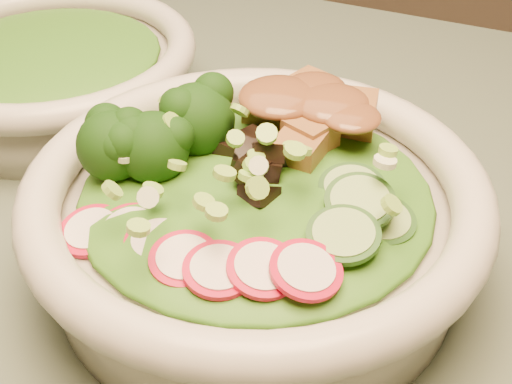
% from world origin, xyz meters
% --- Properties ---
extents(dining_table, '(1.20, 0.80, 0.75)m').
position_xyz_m(dining_table, '(0.00, 0.00, 0.64)').
color(dining_table, black).
rests_on(dining_table, ground).
extents(salad_bowl, '(0.28, 0.28, 0.08)m').
position_xyz_m(salad_bowl, '(0.02, -0.03, 0.79)').
color(salad_bowl, beige).
rests_on(salad_bowl, dining_table).
extents(side_bowl, '(0.24, 0.24, 0.07)m').
position_xyz_m(side_bowl, '(-0.22, 0.08, 0.79)').
color(side_bowl, beige).
rests_on(side_bowl, dining_table).
extents(lettuce_bed, '(0.21, 0.21, 0.02)m').
position_xyz_m(lettuce_bed, '(0.02, -0.03, 0.81)').
color(lettuce_bed, '#275F14').
rests_on(lettuce_bed, salad_bowl).
extents(side_lettuce, '(0.16, 0.16, 0.02)m').
position_xyz_m(side_lettuce, '(-0.22, 0.08, 0.80)').
color(side_lettuce, '#275F14').
rests_on(side_lettuce, side_bowl).
extents(broccoli_florets, '(0.10, 0.09, 0.05)m').
position_xyz_m(broccoli_florets, '(-0.04, -0.03, 0.83)').
color(broccoli_florets, black).
rests_on(broccoli_florets, salad_bowl).
extents(radish_slices, '(0.12, 0.07, 0.02)m').
position_xyz_m(radish_slices, '(0.02, -0.10, 0.82)').
color(radish_slices, '#B50D2D').
rests_on(radish_slices, salad_bowl).
extents(cucumber_slices, '(0.09, 0.09, 0.04)m').
position_xyz_m(cucumber_slices, '(0.09, -0.03, 0.82)').
color(cucumber_slices, '#91BE69').
rests_on(cucumber_slices, salad_bowl).
extents(mushroom_heap, '(0.09, 0.09, 0.04)m').
position_xyz_m(mushroom_heap, '(0.02, -0.02, 0.83)').
color(mushroom_heap, black).
rests_on(mushroom_heap, salad_bowl).
extents(tofu_cubes, '(0.11, 0.09, 0.04)m').
position_xyz_m(tofu_cubes, '(0.02, 0.03, 0.82)').
color(tofu_cubes, brown).
rests_on(tofu_cubes, salad_bowl).
extents(peanut_sauce, '(0.07, 0.06, 0.02)m').
position_xyz_m(peanut_sauce, '(0.02, 0.03, 0.84)').
color(peanut_sauce, brown).
rests_on(peanut_sauce, tofu_cubes).
extents(scallion_garnish, '(0.20, 0.20, 0.02)m').
position_xyz_m(scallion_garnish, '(0.02, -0.03, 0.84)').
color(scallion_garnish, '#83BB42').
rests_on(scallion_garnish, salad_bowl).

